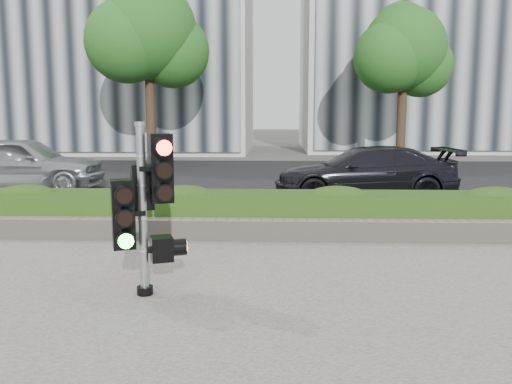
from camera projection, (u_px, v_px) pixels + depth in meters
ground at (243, 276)px, 7.04m from camera, size 120.00×120.00×0.00m
sidewalk at (226, 363)px, 4.57m from camera, size 16.00×11.00×0.03m
road at (262, 180)px, 16.93m from camera, size 60.00×13.00×0.02m
curb at (253, 222)px, 10.15m from camera, size 60.00×0.25×0.12m
stone_wall at (250, 230)px, 8.89m from camera, size 12.00×0.32×0.34m
hedge at (252, 212)px, 9.51m from camera, size 12.00×1.00×0.68m
building_left at (101, 10)px, 28.99m from camera, size 16.00×9.00×15.00m
building_right at (464, 42)px, 30.48m from camera, size 18.00×10.00×12.00m
tree_left at (148, 35)px, 20.85m from camera, size 4.61×4.03×7.34m
tree_right at (403, 52)px, 21.56m from camera, size 4.10×3.58×6.53m
traffic_signal at (144, 200)px, 6.13m from camera, size 0.72×0.63×1.98m
car_silver at (21, 163)px, 14.49m from camera, size 4.38×1.93×1.47m
car_dark at (365, 173)px, 13.09m from camera, size 4.53×2.21×1.27m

